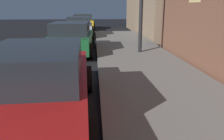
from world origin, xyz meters
TOP-DOWN VIEW (x-y plane):
  - car_red at (2.85, 3.10)m, footprint 2.15×4.52m
  - car_green at (2.85, 9.56)m, footprint 2.14×4.22m
  - car_silver at (2.85, 15.51)m, footprint 2.05×4.53m
  - car_yellow_cab at (2.85, 21.34)m, footprint 2.23×4.20m

SIDE VIEW (x-z plane):
  - car_silver at x=2.85m, z-range -0.01..1.42m
  - car_green at x=2.85m, z-range 0.00..1.43m
  - car_red at x=2.85m, z-range 0.00..1.43m
  - car_yellow_cab at x=2.85m, z-range 0.00..1.43m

